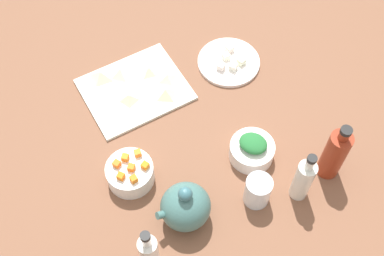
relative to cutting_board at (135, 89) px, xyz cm
name	(u,v)px	position (x,y,z in cm)	size (l,w,h in cm)	color
tabletop	(192,139)	(-8.31, 23.49, -2.00)	(190.00, 190.00, 3.00)	brown
cutting_board	(135,89)	(0.00, 0.00, 0.00)	(31.24, 25.73, 1.00)	silver
plate_tofu	(229,62)	(-31.78, 3.75, 0.10)	(20.34, 20.34, 1.20)	white
bowl_greens	(252,151)	(-20.71, 36.89, 2.25)	(12.84, 12.84, 5.50)	white
bowl_carrots	(130,173)	(13.24, 27.96, 2.62)	(13.26, 13.26, 6.24)	white
teapot	(185,207)	(4.57, 45.10, 6.13)	(15.08, 13.01, 16.24)	#406B67
bottle_0	(303,179)	(-26.41, 52.94, 7.73)	(5.05, 5.05, 20.16)	silver
bottle_3	(335,154)	(-37.72, 50.78, 8.92)	(6.15, 6.15, 21.92)	maroon
drinking_glass_0	(258,191)	(-15.08, 49.15, 4.43)	(7.19, 7.19, 9.86)	white
carrot_cube_0	(131,168)	(12.70, 28.54, 6.64)	(1.80, 1.80, 1.80)	orange
carrot_cube_1	(134,179)	(13.47, 32.00, 6.64)	(1.80, 1.80, 1.80)	orange
carrot_cube_2	(145,166)	(9.12, 29.67, 6.64)	(1.80, 1.80, 1.80)	orange
carrot_cube_3	(117,164)	(15.81, 25.70, 6.64)	(1.80, 1.80, 1.80)	orange
carrot_cube_4	(138,153)	(9.34, 25.22, 6.64)	(1.80, 1.80, 1.80)	orange
carrot_cube_5	(121,176)	(16.26, 29.70, 6.64)	(1.80, 1.80, 1.80)	orange
carrot_cube_6	(125,158)	(13.00, 24.92, 6.64)	(1.80, 1.80, 1.80)	orange
chopped_greens_mound	(253,143)	(-20.71, 36.89, 6.55)	(8.08, 6.82, 3.09)	#256D33
tofu_cube_0	(226,56)	(-31.31, 2.41, 1.80)	(2.20, 2.20, 2.20)	white
tofu_cube_1	(233,67)	(-31.34, 7.31, 1.80)	(2.20, 2.20, 2.20)	white
tofu_cube_2	(241,61)	(-34.81, 6.51, 1.80)	(2.20, 2.20, 2.20)	#E5EECB
tofu_cube_3	(221,67)	(-27.91, 5.47, 1.80)	(2.20, 2.20, 2.20)	white
tofu_cube_4	(230,49)	(-34.06, 0.12, 1.80)	(2.20, 2.20, 2.20)	white
dumpling_0	(166,92)	(-7.61, 6.70, 1.84)	(5.45, 5.37, 2.69)	beige
dumpling_1	(120,72)	(1.89, -7.01, 1.85)	(5.24, 5.23, 2.69)	beige
dumpling_2	(101,75)	(7.94, -8.62, 2.01)	(6.00, 5.47, 3.02)	beige
dumpling_3	(129,98)	(3.38, 3.50, 1.92)	(4.65, 4.34, 2.83)	beige
dumpling_4	(149,70)	(-6.57, -3.73, 1.71)	(4.77, 4.21, 2.43)	beige
dumpling_5	(167,77)	(-10.59, 1.48, 1.73)	(4.67, 4.57, 2.45)	beige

